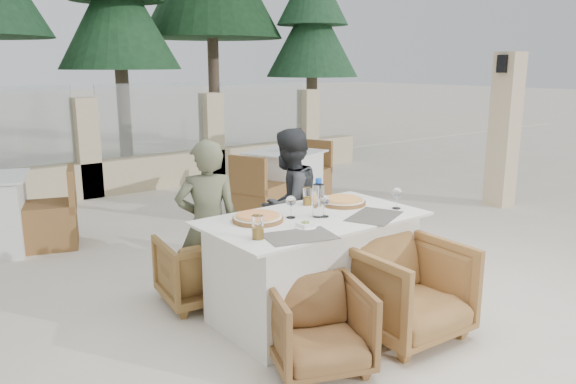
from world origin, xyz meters
TOP-DOWN VIEW (x-y plane):
  - ground at (0.00, 0.00)m, footprint 80.00×80.00m
  - perimeter_wall_far at (0.00, 4.80)m, footprint 10.00×0.34m
  - lantern_pillar at (4.20, 1.00)m, footprint 0.34×0.34m
  - pine_centre at (1.50, 7.20)m, footprint 2.20×2.20m
  - pine_far_right at (5.50, 6.50)m, footprint 1.98×1.98m
  - dining_table at (0.03, -0.10)m, footprint 1.60×0.90m
  - placemat_near_left at (-0.34, -0.40)m, footprint 0.51×0.40m
  - placemat_near_right at (0.39, -0.36)m, footprint 0.53×0.46m
  - pizza_left at (-0.35, 0.05)m, footprint 0.41×0.41m
  - pizza_right at (0.46, 0.05)m, footprint 0.47×0.47m
  - water_bottle at (0.07, -0.11)m, footprint 0.09×0.09m
  - wine_glass_centre at (-0.11, -0.02)m, footprint 0.09×0.09m
  - wine_glass_near at (0.10, -0.15)m, footprint 0.08×0.08m
  - wine_glass_corner at (0.69, -0.30)m, footprint 0.08×0.08m
  - beer_glass_left at (-0.58, -0.28)m, footprint 0.08×0.08m
  - beer_glass_right at (0.22, 0.20)m, footprint 0.09×0.09m
  - olive_dish at (-0.18, -0.28)m, footprint 0.14×0.14m
  - armchair_far_left at (-0.51, 0.65)m, footprint 0.65×0.67m
  - armchair_far_right at (0.38, 0.62)m, footprint 0.80×0.82m
  - armchair_near_left at (-0.41, -0.68)m, footprint 0.76×0.77m
  - armchair_near_right at (0.36, -0.72)m, footprint 0.75×0.77m
  - diner_left at (-0.49, 0.52)m, footprint 0.57×0.48m
  - diner_right at (0.37, 0.64)m, footprint 0.76×0.66m
  - bg_table_b at (1.74, 2.50)m, footprint 1.83×1.37m

SIDE VIEW (x-z plane):
  - ground at x=0.00m, z-range 0.00..0.00m
  - armchair_far_left at x=-0.51m, z-range 0.00..0.54m
  - armchair_near_left at x=-0.41m, z-range 0.00..0.54m
  - armchair_far_right at x=0.38m, z-range 0.00..0.64m
  - armchair_near_right at x=0.36m, z-range 0.00..0.67m
  - dining_table at x=0.03m, z-range 0.00..0.77m
  - bg_table_b at x=1.74m, z-range 0.00..0.77m
  - diner_left at x=-0.49m, z-range 0.00..1.31m
  - diner_right at x=0.37m, z-range 0.00..1.32m
  - placemat_near_left at x=-0.34m, z-range 0.77..0.77m
  - placemat_near_right at x=0.39m, z-range 0.77..0.77m
  - olive_dish at x=-0.18m, z-range 0.77..0.81m
  - pizza_left at x=-0.35m, z-range 0.77..0.82m
  - pizza_right at x=0.46m, z-range 0.77..0.82m
  - perimeter_wall_far at x=0.00m, z-range 0.00..1.60m
  - beer_glass_right at x=0.22m, z-range 0.77..0.91m
  - beer_glass_left at x=-0.58m, z-range 0.77..0.92m
  - wine_glass_centre at x=-0.11m, z-range 0.77..0.95m
  - wine_glass_near at x=0.10m, z-range 0.77..0.95m
  - wine_glass_corner at x=0.69m, z-range 0.77..0.95m
  - water_bottle at x=0.07m, z-range 0.77..1.05m
  - lantern_pillar at x=4.20m, z-range 0.00..2.00m
  - pine_far_right at x=5.50m, z-range 0.00..4.50m
  - pine_centre at x=1.50m, z-range 0.00..5.00m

